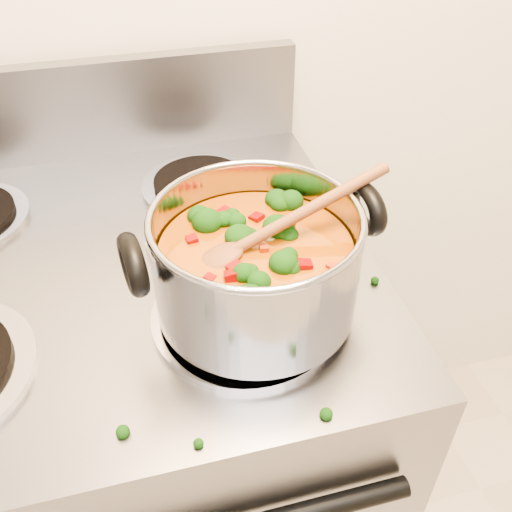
# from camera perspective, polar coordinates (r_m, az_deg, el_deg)

# --- Properties ---
(electric_range) EXTENTS (0.74, 0.67, 1.08)m
(electric_range) POSITION_cam_1_polar(r_m,az_deg,el_deg) (1.13, -11.84, -18.44)
(electric_range) COLOR gray
(electric_range) RESTS_ON ground
(stockpot) EXTENTS (0.29, 0.23, 0.14)m
(stockpot) POSITION_cam_1_polar(r_m,az_deg,el_deg) (0.64, 0.03, -0.85)
(stockpot) COLOR #9999A0
(stockpot) RESTS_ON electric_range
(wooden_spoon) EXTENTS (0.24, 0.07, 0.08)m
(wooden_spoon) POSITION_cam_1_polar(r_m,az_deg,el_deg) (0.62, 0.68, 2.15)
(wooden_spoon) COLOR brown
(wooden_spoon) RESTS_ON stockpot
(cooktop_crumbs) EXTENTS (0.31, 0.33, 0.01)m
(cooktop_crumbs) POSITION_cam_1_polar(r_m,az_deg,el_deg) (0.70, 5.01, -4.88)
(cooktop_crumbs) COLOR black
(cooktop_crumbs) RESTS_ON electric_range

